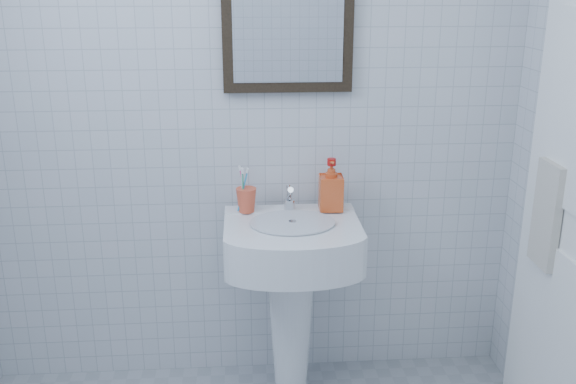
{
  "coord_description": "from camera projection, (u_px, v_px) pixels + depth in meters",
  "views": [
    {
      "loc": [
        -0.02,
        -1.31,
        1.65
      ],
      "look_at": [
        0.14,
        0.86,
        0.93
      ],
      "focal_mm": 40.0,
      "sensor_mm": 36.0,
      "label": 1
    }
  ],
  "objects": [
    {
      "name": "washbasin",
      "position": [
        291.0,
        279.0,
        2.54
      ],
      "size": [
        0.51,
        0.38,
        0.79
      ],
      "color": "white",
      "rests_on": "ground"
    },
    {
      "name": "towel_ring",
      "position": [
        559.0,
        166.0,
        2.19
      ],
      "size": [
        0.01,
        0.18,
        0.18
      ],
      "primitive_type": "torus",
      "rotation": [
        0.0,
        1.57,
        0.0
      ],
      "color": "silver",
      "rests_on": "wall_right"
    },
    {
      "name": "toothbrush_cup",
      "position": [
        246.0,
        200.0,
        2.52
      ],
      "size": [
        0.09,
        0.09,
        0.1
      ],
      "primitive_type": null,
      "rotation": [
        0.0,
        0.0,
        -0.2
      ],
      "color": "#E35132",
      "rests_on": "washbasin"
    },
    {
      "name": "wall_mirror",
      "position": [
        288.0,
        10.0,
        2.41
      ],
      "size": [
        0.5,
        0.04,
        0.62
      ],
      "color": "black",
      "rests_on": "wall_back"
    },
    {
      "name": "wall_back",
      "position": [
        247.0,
        89.0,
        2.51
      ],
      "size": [
        2.2,
        0.02,
        2.5
      ],
      "primitive_type": "cube",
      "color": "silver",
      "rests_on": "ground"
    },
    {
      "name": "soap_dispenser",
      "position": [
        331.0,
        185.0,
        2.53
      ],
      "size": [
        0.1,
        0.1,
        0.21
      ],
      "primitive_type": "imported",
      "rotation": [
        0.0,
        0.0,
        -0.03
      ],
      "color": "red",
      "rests_on": "washbasin"
    },
    {
      "name": "faucet",
      "position": [
        290.0,
        200.0,
        2.53
      ],
      "size": [
        0.04,
        0.1,
        0.11
      ],
      "color": "silver",
      "rests_on": "washbasin"
    },
    {
      "name": "hand_towel",
      "position": [
        547.0,
        215.0,
        2.25
      ],
      "size": [
        0.03,
        0.16,
        0.38
      ],
      "primitive_type": "cube",
      "color": "beige",
      "rests_on": "towel_ring"
    }
  ]
}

